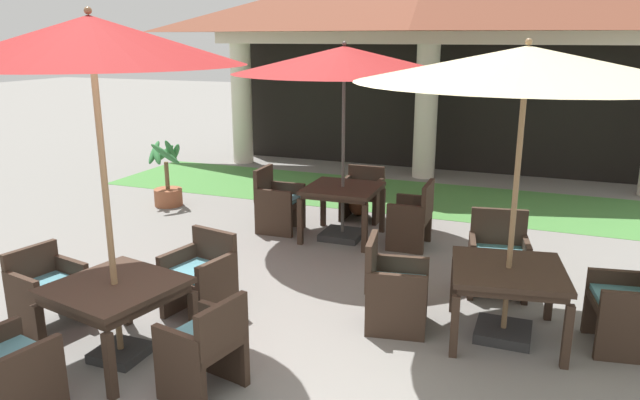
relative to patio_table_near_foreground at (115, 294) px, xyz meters
name	(u,v)px	position (x,y,z in m)	size (l,w,h in m)	color
ground_plane	(210,392)	(1.03, -0.19, -0.61)	(60.00, 60.00, 0.00)	gray
background_pavilion	(432,11)	(1.03, 8.11, 2.61)	(9.43, 2.50, 4.25)	beige
lawn_strip	(404,196)	(1.03, 6.36, -0.60)	(11.23, 2.37, 0.01)	#47843D
patio_table_near_foreground	(115,294)	(0.00, 0.00, 0.00)	(1.16, 1.16, 0.70)	#38281E
patio_umbrella_near_foreground	(91,43)	(0.00, 0.00, 2.10)	(2.40, 2.40, 2.97)	#2D2D2D
patio_chair_near_foreground_south	(2,370)	(-0.21, -1.02, -0.21)	(0.68, 0.68, 0.86)	#38281E
patio_chair_near_foreground_north	(201,276)	(0.21, 1.01, -0.20)	(0.68, 0.67, 0.85)	#38281E
patio_chair_near_foreground_east	(205,347)	(1.01, -0.21, -0.20)	(0.60, 0.65, 0.83)	#38281E
patio_chair_near_foreground_west	(47,291)	(-1.01, 0.21, -0.22)	(0.62, 0.66, 0.80)	#38281E
patio_table_mid_left	(343,193)	(0.76, 3.80, 0.05)	(1.00, 1.00, 0.75)	#38281E
patio_umbrella_mid_left	(344,62)	(0.76, 3.80, 1.83)	(2.98, 2.98, 2.70)	#2D2D2D
patio_chair_mid_left_north	(363,194)	(0.74, 4.79, -0.21)	(0.61, 0.51, 0.81)	#38281E
patio_chair_mid_left_west	(278,203)	(-0.23, 3.79, -0.18)	(0.58, 0.57, 0.93)	#38281E
patio_chair_mid_left_east	(413,217)	(1.75, 3.82, -0.20)	(0.52, 0.62, 0.90)	#38281E
patio_table_mid_right	(508,277)	(3.13, 1.62, 0.01)	(1.15, 1.15, 0.70)	#38281E
patio_umbrella_mid_right	(527,67)	(3.13, 1.62, 1.90)	(2.93, 2.93, 2.74)	#2D2D2D
patio_chair_mid_right_north	(498,257)	(2.96, 2.65, -0.18)	(0.70, 0.60, 0.92)	#38281E
patio_chair_mid_right_east	(627,306)	(4.16, 1.79, -0.19)	(0.62, 0.66, 0.89)	#38281E
patio_chair_mid_right_west	(394,288)	(2.10, 1.45, -0.20)	(0.66, 0.64, 0.90)	#38281E
potted_palm_left_edge	(167,184)	(-2.53, 4.34, -0.23)	(0.64, 0.66, 1.16)	#995638
terracotta_urn	(358,204)	(0.63, 4.95, -0.42)	(0.32, 0.32, 0.46)	#9E5633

